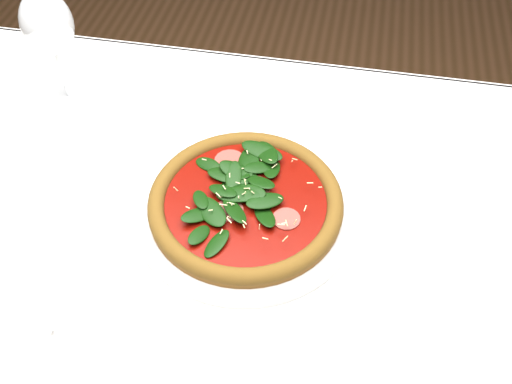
% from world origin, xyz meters
% --- Properties ---
extents(dining_table, '(1.21, 0.81, 0.75)m').
position_xyz_m(dining_table, '(0.00, 0.00, 0.65)').
color(dining_table, white).
rests_on(dining_table, ground).
extents(plate, '(0.33, 0.33, 0.01)m').
position_xyz_m(plate, '(0.04, 0.02, 0.76)').
color(plate, silver).
rests_on(plate, dining_table).
extents(pizza, '(0.36, 0.36, 0.04)m').
position_xyz_m(pizza, '(0.04, 0.02, 0.78)').
color(pizza, olive).
rests_on(pizza, plate).
extents(wine_glass, '(0.08, 0.08, 0.20)m').
position_xyz_m(wine_glass, '(-0.32, 0.22, 0.89)').
color(wine_glass, white).
rests_on(wine_glass, dining_table).
extents(napkin, '(0.14, 0.08, 0.01)m').
position_xyz_m(napkin, '(-0.16, -0.26, 0.76)').
color(napkin, white).
rests_on(napkin, dining_table).
extents(fork, '(0.02, 0.13, 0.00)m').
position_xyz_m(fork, '(-0.16, -0.23, 0.76)').
color(fork, '#BCBDC1').
rests_on(fork, napkin).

